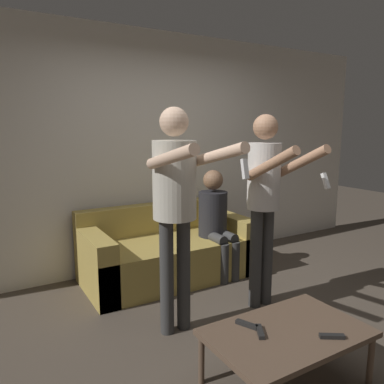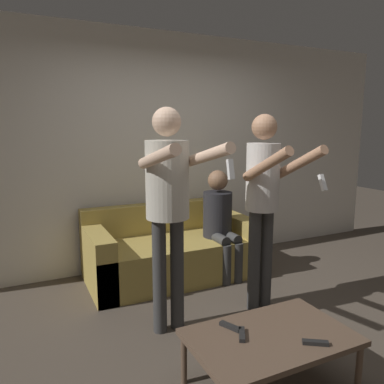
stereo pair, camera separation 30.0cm
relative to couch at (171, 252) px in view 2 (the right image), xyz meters
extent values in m
plane|color=#4C4238|center=(0.13, -1.36, -0.27)|extent=(14.00, 14.00, 0.00)
cube|color=silver|center=(0.13, 0.48, 1.08)|extent=(6.40, 0.06, 2.70)
cube|color=#AD9347|center=(0.00, -0.04, -0.06)|extent=(1.82, 0.89, 0.43)
cube|color=#AD9347|center=(0.00, 0.33, 0.33)|extent=(1.82, 0.16, 0.34)
cube|color=#AD9347|center=(-0.81, -0.04, 0.04)|extent=(0.20, 0.89, 0.61)
cube|color=#AD9347|center=(0.81, -0.04, 0.04)|extent=(0.20, 0.89, 0.61)
cylinder|color=#383838|center=(-0.52, -1.02, 0.20)|extent=(0.11, 0.11, 0.94)
cylinder|color=#383838|center=(-0.37, -1.02, 0.20)|extent=(0.11, 0.11, 0.94)
cylinder|color=beige|center=(-0.45, -1.02, 0.96)|extent=(0.34, 0.34, 0.60)
sphere|color=beige|center=(-0.45, -1.02, 1.40)|extent=(0.22, 0.22, 0.22)
cylinder|color=beige|center=(-0.63, -1.33, 1.16)|extent=(0.08, 0.63, 0.21)
cylinder|color=beige|center=(-0.26, -1.33, 1.16)|extent=(0.08, 0.63, 0.21)
cube|color=white|center=(-0.26, -1.64, 1.10)|extent=(0.04, 0.06, 0.13)
cylinder|color=#383838|center=(0.38, -1.02, 0.18)|extent=(0.11, 0.11, 0.91)
cylinder|color=#383838|center=(0.51, -1.02, 0.18)|extent=(0.11, 0.11, 0.91)
cylinder|color=silver|center=(0.45, -1.02, 0.93)|extent=(0.29, 0.29, 0.58)
sphere|color=#A87A5B|center=(0.45, -1.02, 1.36)|extent=(0.22, 0.22, 0.22)
cylinder|color=#A87A5B|center=(0.28, -1.29, 1.07)|extent=(0.08, 0.57, 0.32)
cylinder|color=#A87A5B|center=(0.61, -1.29, 1.07)|extent=(0.08, 0.57, 0.32)
cube|color=white|center=(0.61, -1.56, 0.94)|extent=(0.04, 0.08, 0.13)
cylinder|color=#383838|center=(0.43, -0.46, -0.06)|extent=(0.11, 0.11, 0.43)
cylinder|color=#383838|center=(0.57, -0.46, -0.06)|extent=(0.11, 0.11, 0.43)
cylinder|color=#383838|center=(0.43, -0.30, 0.18)|extent=(0.11, 0.32, 0.11)
cylinder|color=#383838|center=(0.57, -0.30, 0.18)|extent=(0.11, 0.32, 0.11)
cylinder|color=#232328|center=(0.50, -0.14, 0.41)|extent=(0.32, 0.32, 0.50)
sphere|color=brown|center=(0.50, -0.14, 0.79)|extent=(0.22, 0.22, 0.22)
cube|color=brown|center=(-0.14, -1.96, 0.08)|extent=(1.01, 0.64, 0.04)
cylinder|color=brown|center=(0.32, -2.23, -0.11)|extent=(0.04, 0.04, 0.33)
cylinder|color=brown|center=(-0.60, -1.68, -0.11)|extent=(0.04, 0.04, 0.33)
cylinder|color=brown|center=(0.32, -1.68, -0.11)|extent=(0.04, 0.04, 0.33)
cube|color=black|center=(0.03, -2.16, 0.11)|extent=(0.15, 0.11, 0.02)
cube|color=black|center=(-0.31, -1.89, 0.11)|extent=(0.11, 0.15, 0.02)
cube|color=black|center=(-0.33, -1.78, 0.11)|extent=(0.09, 0.15, 0.02)
camera|label=1|loc=(-1.76, -3.52, 1.36)|focal=35.00mm
camera|label=2|loc=(-1.49, -3.66, 1.36)|focal=35.00mm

